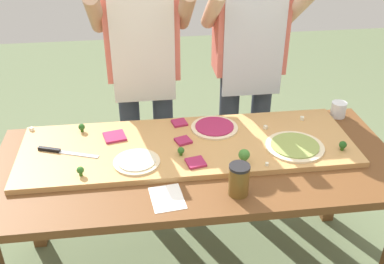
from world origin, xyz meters
TOP-DOWN VIEW (x-y plane):
  - prep_table at (0.00, 0.00)m, footprint 1.88×0.81m
  - cutting_board at (-0.03, 0.10)m, footprint 1.60×0.53m
  - chefs_knife at (-0.64, 0.11)m, footprint 0.29×0.12m
  - pizza_whole_beet_magenta at (0.12, 0.23)m, footprint 0.24×0.24m
  - pizza_whole_pesto_green at (0.47, 0.01)m, footprint 0.28×0.28m
  - pizza_whole_cheese_artichoke at (-0.28, -0.03)m, footprint 0.21×0.21m
  - pizza_slice_near_left at (-0.02, -0.07)m, footprint 0.10×0.10m
  - pizza_slice_far_left at (-0.38, 0.21)m, footprint 0.12×0.12m
  - pizza_slice_near_right at (-0.05, 0.31)m, footprint 0.09×0.09m
  - pizza_slice_center at (-0.05, 0.13)m, footprint 0.09×0.09m
  - broccoli_floret_center_right at (-0.07, 0.01)m, footprint 0.03×0.03m
  - broccoli_floret_back_left at (0.20, -0.09)m, footprint 0.05×0.05m
  - broccoli_floret_back_right at (0.69, -0.04)m, footprint 0.04×0.04m
  - broccoli_floret_center_left at (-0.54, 0.29)m, footprint 0.03×0.03m
  - broccoli_floret_front_right at (-0.52, -0.09)m, footprint 0.03×0.03m
  - cheese_crumble_a at (0.60, 0.26)m, footprint 0.02×0.02m
  - cheese_crumble_b at (0.38, 0.20)m, footprint 0.02×0.02m
  - cheese_crumble_c at (-0.80, 0.33)m, footprint 0.02×0.02m
  - cheese_crumble_d at (0.30, -0.12)m, footprint 0.02×0.02m
  - flour_cup at (0.82, 0.32)m, footprint 0.08×0.08m
  - sauce_jar at (0.14, -0.27)m, footprint 0.09×0.09m
  - recipe_note at (-0.16, -0.26)m, footprint 0.15×0.19m
  - cook_left at (-0.21, 0.67)m, footprint 0.54×0.39m
  - cook_right at (0.39, 0.67)m, footprint 0.54×0.39m

SIDE VIEW (x-z plane):
  - prep_table at x=0.00m, z-range 0.28..1.03m
  - recipe_note at x=-0.16m, z-range 0.75..0.75m
  - cutting_board at x=-0.03m, z-range 0.75..0.78m
  - chefs_knife at x=-0.64m, z-range 0.77..0.79m
  - pizza_slice_near_left at x=-0.02m, z-range 0.78..0.79m
  - pizza_slice_far_left at x=-0.38m, z-range 0.78..0.79m
  - pizza_slice_near_right at x=-0.05m, z-range 0.78..0.79m
  - pizza_slice_center at x=-0.05m, z-range 0.78..0.79m
  - cheese_crumble_d at x=0.30m, z-range 0.78..0.79m
  - pizza_whole_beet_magenta at x=0.12m, z-range 0.77..0.79m
  - pizza_whole_pesto_green at x=0.47m, z-range 0.77..0.79m
  - pizza_whole_cheese_artichoke at x=-0.28m, z-range 0.77..0.79m
  - cheese_crumble_b at x=0.38m, z-range 0.78..0.79m
  - cheese_crumble_c at x=-0.80m, z-range 0.78..0.79m
  - cheese_crumble_a at x=0.60m, z-range 0.78..0.79m
  - flour_cup at x=0.82m, z-range 0.74..0.83m
  - broccoli_floret_center_right at x=-0.07m, z-range 0.78..0.82m
  - broccoli_floret_center_left at x=-0.54m, z-range 0.78..0.82m
  - broccoli_floret_front_right at x=-0.52m, z-range 0.78..0.82m
  - broccoli_floret_back_right at x=0.69m, z-range 0.78..0.83m
  - broccoli_floret_back_left at x=0.20m, z-range 0.78..0.85m
  - sauce_jar at x=0.14m, z-range 0.75..0.89m
  - cook_left at x=-0.21m, z-range 0.16..1.83m
  - cook_right at x=0.39m, z-range 0.16..1.83m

